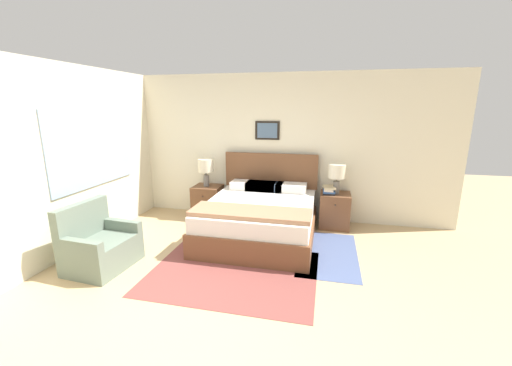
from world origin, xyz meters
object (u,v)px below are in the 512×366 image
Objects in this scene: armchair at (99,246)px; table_lamp_near_window at (206,167)px; bed at (260,217)px; nightstand_near_window at (208,201)px; table_lamp_by_door at (337,173)px; nightstand_by_door at (335,210)px.

armchair is 2.30m from table_lamp_near_window.
nightstand_near_window is at bearing 148.57° from bed.
bed is 3.83× the size of table_lamp_by_door.
nightstand_by_door is (2.31, 0.00, 0.00)m from nightstand_near_window.
table_lamp_near_window is (-2.32, -0.01, 0.66)m from nightstand_by_door.
table_lamp_near_window is at bearing -179.80° from nightstand_by_door.
bed is 2.30× the size of armchair.
armchair is 1.66× the size of table_lamp_near_window.
table_lamp_by_door is at bearing 31.02° from bed.
nightstand_near_window is (0.66, 2.11, 0.02)m from armchair.
nightstand_by_door is at bearing 31.37° from bed.
table_lamp_near_window is (-0.01, -0.01, 0.66)m from nightstand_near_window.
bed is 3.26× the size of nightstand_near_window.
nightstand_by_door is 2.41m from table_lamp_near_window.
table_lamp_near_window reaches higher than nightstand_by_door.
armchair is (-1.81, -1.40, -0.05)m from bed.
bed is at bearing -30.87° from table_lamp_near_window.
nightstand_by_door is at bearing 107.24° from table_lamp_by_door.
bed is at bearing -148.98° from table_lamp_by_door.
bed is 1.35m from nightstand_near_window.
nightstand_near_window is (-1.15, 0.70, -0.04)m from bed.
bed is 1.35m from nightstand_by_door.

